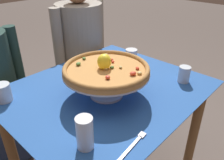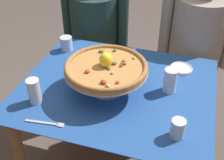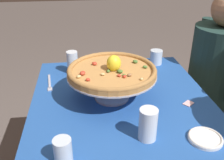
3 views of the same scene
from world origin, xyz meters
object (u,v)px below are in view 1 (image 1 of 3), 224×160
(water_glass_back_left, at_px, (3,94))
(sugar_packet, at_px, (78,67))
(water_glass_front_right, at_px, (184,75))
(pizza_stand, at_px, (106,78))
(water_glass_front_left, at_px, (85,135))
(water_glass_side_right, at_px, (131,61))
(diner_right, at_px, (82,56))
(pizza, at_px, (106,69))
(side_plate, at_px, (109,57))
(dinner_fork, at_px, (133,145))

(water_glass_back_left, relative_size, sugar_packet, 1.85)
(water_glass_front_right, bearing_deg, water_glass_back_left, 144.58)
(pizza_stand, bearing_deg, water_glass_front_left, -148.17)
(water_glass_side_right, height_order, diner_right, diner_right)
(pizza, height_order, diner_right, diner_right)
(side_plate, xyz_separation_m, dinner_fork, (-0.56, -0.65, -0.01))
(side_plate, height_order, sugar_packet, side_plate)
(pizza_stand, relative_size, water_glass_front_right, 4.64)
(water_glass_back_left, distance_m, side_plate, 0.75)
(side_plate, bearing_deg, water_glass_front_right, -85.74)
(pizza_stand, relative_size, water_glass_front_left, 3.20)
(water_glass_back_left, height_order, sugar_packet, water_glass_back_left)
(water_glass_back_left, distance_m, water_glass_front_left, 0.54)
(water_glass_side_right, xyz_separation_m, dinner_fork, (-0.52, -0.43, -0.06))
(water_glass_side_right, xyz_separation_m, diner_right, (0.10, 0.62, -0.17))
(sugar_packet, bearing_deg, water_glass_side_right, -50.32)
(pizza_stand, bearing_deg, water_glass_side_right, 16.99)
(sugar_packet, relative_size, diner_right, 0.04)
(side_plate, distance_m, diner_right, 0.42)
(pizza_stand, distance_m, water_glass_front_left, 0.38)
(sugar_packet, bearing_deg, water_glass_front_right, -63.00)
(water_glass_back_left, xyz_separation_m, water_glass_side_right, (0.71, -0.24, 0.02))
(dinner_fork, bearing_deg, water_glass_side_right, 39.70)
(water_glass_back_left, distance_m, water_glass_side_right, 0.75)
(pizza, relative_size, dinner_fork, 2.23)
(dinner_fork, height_order, sugar_packet, dinner_fork)
(water_glass_front_right, relative_size, side_plate, 0.70)
(water_glass_front_right, distance_m, sugar_packet, 0.66)
(water_glass_back_left, relative_size, diner_right, 0.07)
(water_glass_back_left, distance_m, sugar_packet, 0.50)
(water_glass_front_right, relative_size, diner_right, 0.08)
(pizza_stand, height_order, dinner_fork, pizza_stand)
(pizza_stand, xyz_separation_m, water_glass_side_right, (0.33, 0.10, -0.04))
(water_glass_front_left, bearing_deg, dinner_fork, -45.22)
(sugar_packet, distance_m, diner_right, 0.49)
(pizza_stand, relative_size, side_plate, 3.22)
(pizza_stand, bearing_deg, diner_right, 59.07)
(pizza_stand, xyz_separation_m, dinner_fork, (-0.19, -0.33, -0.10))
(pizza, height_order, dinner_fork, pizza)
(water_glass_front_right, height_order, diner_right, diner_right)
(diner_right, bearing_deg, pizza_stand, -120.93)
(water_glass_side_right, bearing_deg, water_glass_front_right, -75.96)
(water_glass_back_left, xyz_separation_m, dinner_fork, (0.20, -0.67, -0.04))
(water_glass_side_right, relative_size, sugar_packet, 2.70)
(water_glass_back_left, xyz_separation_m, sugar_packet, (0.50, 0.02, -0.04))
(water_glass_front_right, distance_m, dinner_fork, 0.61)
(pizza, xyz_separation_m, water_glass_back_left, (-0.39, 0.34, -0.11))
(side_plate, bearing_deg, diner_right, 80.68)
(side_plate, xyz_separation_m, diner_right, (0.06, 0.39, -0.12))
(water_glass_side_right, bearing_deg, dinner_fork, -140.30)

